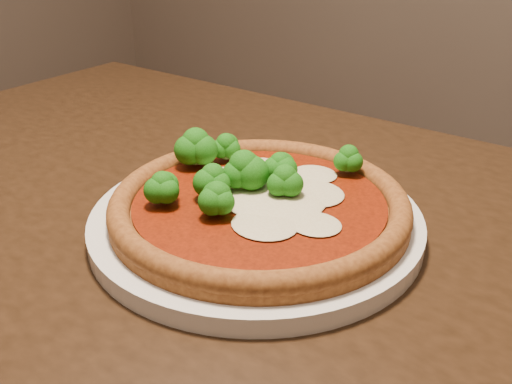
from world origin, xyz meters
The scene contains 3 objects.
dining_table centered at (0.11, 0.13, 0.64)m, with size 1.14×0.78×0.75m.
plate centered at (0.17, 0.15, 0.76)m, with size 0.32×0.32×0.02m, color silver.
pizza centered at (0.16, 0.15, 0.78)m, with size 0.29×0.29×0.06m.
Camera 1 is at (0.45, -0.25, 1.04)m, focal length 40.00 mm.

